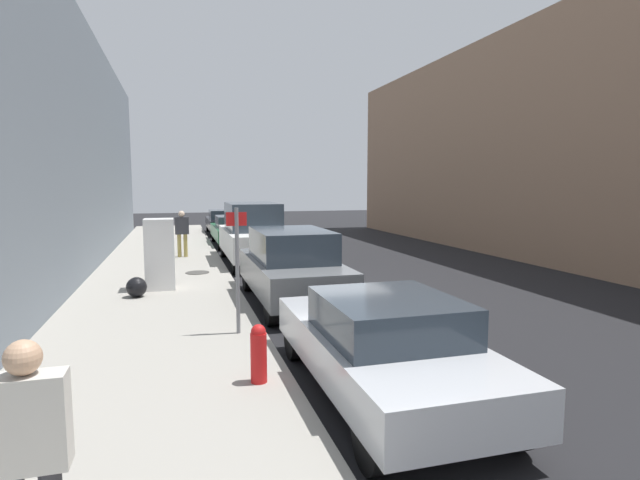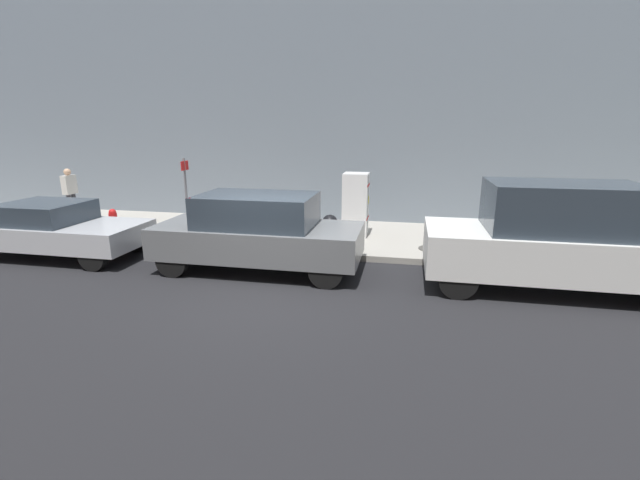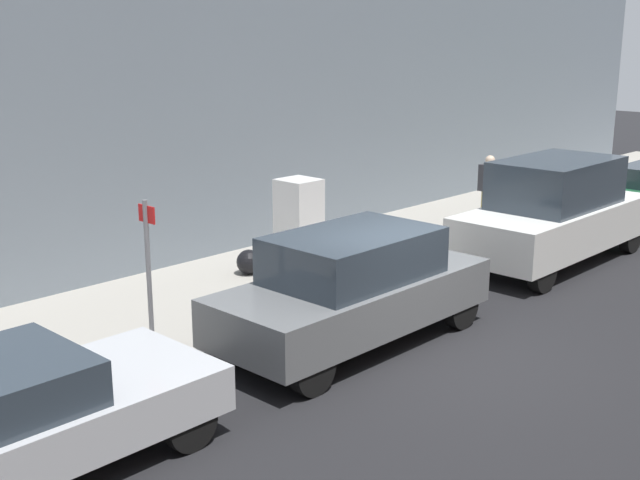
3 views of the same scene
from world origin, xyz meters
TOP-DOWN VIEW (x-y plane):
  - ground_plane at (0.00, 0.00)m, footprint 80.00×80.00m
  - sidewalk_slab at (-4.18, 0.00)m, footprint 3.99×44.00m
  - building_facade_across at (9.57, 0.00)m, footprint 2.48×37.40m
  - discarded_refrigerator at (-4.13, 1.29)m, footprint 0.72×0.70m
  - manhole_cover at (-3.13, 3.42)m, footprint 0.70×0.70m
  - street_sign_post at (-2.67, -3.11)m, footprint 0.36×0.07m
  - fire_hydrant at (-2.68, -5.44)m, footprint 0.22×0.22m
  - trash_bag at (-4.65, 0.46)m, footprint 0.48×0.48m
  - pedestrian_walking_far at (-4.63, -8.48)m, footprint 0.49×0.23m
  - pedestrian_standing_near at (-3.51, 7.01)m, footprint 0.49×0.23m
  - parked_sedan_silver at (-1.11, -5.98)m, footprint 1.85×4.50m
  - parked_suv_gray at (-1.11, -0.55)m, footprint 1.87×4.64m
  - parked_van_white at (-1.11, 5.67)m, footprint 1.93×5.08m
  - parked_sedan_green at (-1.11, 11.38)m, footprint 1.89×4.79m
  - parked_sedan_dark at (-1.11, 16.90)m, footprint 1.78×4.70m

SIDE VIEW (x-z plane):
  - ground_plane at x=0.00m, z-range 0.00..0.00m
  - sidewalk_slab at x=-4.18m, z-range 0.00..0.15m
  - manhole_cover at x=-3.13m, z-range 0.15..0.17m
  - trash_bag at x=-4.65m, z-range 0.15..0.63m
  - fire_hydrant at x=-2.68m, z-range 0.16..0.96m
  - parked_sedan_silver at x=-1.11m, z-range 0.02..1.40m
  - parked_sedan_dark at x=-1.11m, z-range 0.02..1.41m
  - parked_sedan_green at x=-1.11m, z-range 0.03..1.41m
  - parked_suv_gray at x=-1.11m, z-range 0.03..1.78m
  - discarded_refrigerator at x=-4.13m, z-range 0.15..1.95m
  - parked_van_white at x=-1.11m, z-range 0.00..2.16m
  - pedestrian_walking_far at x=-4.63m, z-range 0.29..1.97m
  - pedestrian_standing_near at x=-3.51m, z-range 0.29..1.99m
  - street_sign_post at x=-2.67m, z-range 0.30..2.55m
  - building_facade_across at x=9.57m, z-range 0.00..8.65m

